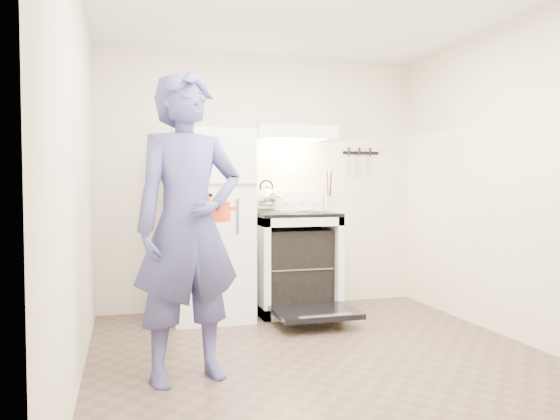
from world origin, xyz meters
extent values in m
plane|color=brown|center=(0.00, 0.00, 0.00)|extent=(3.60, 3.60, 0.00)
cube|color=silver|center=(0.00, 1.80, 1.25)|extent=(3.20, 0.02, 2.50)
cube|color=white|center=(-0.58, 1.45, 0.85)|extent=(0.70, 0.70, 1.70)
cube|color=white|center=(0.23, 1.48, 0.46)|extent=(0.76, 0.65, 0.92)
cube|color=black|center=(0.23, 1.48, 0.94)|extent=(0.76, 0.65, 0.03)
cube|color=white|center=(0.23, 1.76, 1.05)|extent=(0.76, 0.07, 0.20)
cube|color=black|center=(0.23, 0.88, 0.12)|extent=(0.70, 0.54, 0.04)
cube|color=slate|center=(0.23, 1.48, 0.44)|extent=(0.60, 0.52, 0.01)
cube|color=white|center=(0.23, 1.55, 1.71)|extent=(0.76, 0.50, 0.12)
cube|color=black|center=(1.05, 1.79, 1.55)|extent=(0.40, 0.02, 0.03)
cylinder|color=#8C6647|center=(0.21, 1.42, 0.45)|extent=(0.31, 0.31, 0.02)
cylinder|color=silver|center=(0.52, 1.29, 1.05)|extent=(0.10, 0.10, 0.13)
imported|color=navy|center=(-0.95, -0.10, 0.95)|extent=(0.79, 0.62, 1.91)
camera|label=1|loc=(-1.32, -3.48, 1.21)|focal=35.00mm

